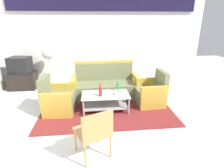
{
  "coord_description": "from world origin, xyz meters",
  "views": [
    {
      "loc": [
        -0.39,
        -3.0,
        2.07
      ],
      "look_at": [
        0.02,
        0.89,
        0.65
      ],
      "focal_mm": 28.83,
      "sensor_mm": 36.0,
      "label": 1
    }
  ],
  "objects_px": {
    "pedestal_fan": "(48,56)",
    "cup": "(117,92)",
    "armchair_right": "(150,93)",
    "bottle_red": "(100,91)",
    "coffee_table": "(106,100)",
    "bottle_green": "(118,87)",
    "tv_stand": "(23,81)",
    "armchair_left": "(58,100)",
    "wicker_chair": "(94,131)",
    "couch": "(105,86)",
    "television": "(20,65)"
  },
  "relations": [
    {
      "from": "bottle_green",
      "to": "cup",
      "type": "bearing_deg",
      "value": -105.84
    },
    {
      "from": "coffee_table",
      "to": "cup",
      "type": "height_order",
      "value": "cup"
    },
    {
      "from": "tv_stand",
      "to": "bottle_red",
      "type": "bearing_deg",
      "value": -37.15
    },
    {
      "from": "bottle_green",
      "to": "cup",
      "type": "relative_size",
      "value": 2.61
    },
    {
      "from": "television",
      "to": "pedestal_fan",
      "type": "relative_size",
      "value": 0.53
    },
    {
      "from": "bottle_green",
      "to": "bottle_red",
      "type": "xyz_separation_m",
      "value": [
        -0.44,
        -0.26,
        0.02
      ]
    },
    {
      "from": "bottle_green",
      "to": "tv_stand",
      "type": "distance_m",
      "value": 3.17
    },
    {
      "from": "couch",
      "to": "television",
      "type": "xyz_separation_m",
      "value": [
        -2.51,
        0.92,
        0.44
      ]
    },
    {
      "from": "armchair_left",
      "to": "armchair_right",
      "type": "height_order",
      "value": "same"
    },
    {
      "from": "armchair_right",
      "to": "bottle_red",
      "type": "xyz_separation_m",
      "value": [
        -1.29,
        -0.32,
        0.24
      ]
    },
    {
      "from": "bottle_red",
      "to": "armchair_left",
      "type": "bearing_deg",
      "value": 171.45
    },
    {
      "from": "couch",
      "to": "television",
      "type": "relative_size",
      "value": 2.71
    },
    {
      "from": "bottle_red",
      "to": "bottle_green",
      "type": "bearing_deg",
      "value": 30.63
    },
    {
      "from": "couch",
      "to": "cup",
      "type": "height_order",
      "value": "couch"
    },
    {
      "from": "coffee_table",
      "to": "bottle_green",
      "type": "xyz_separation_m",
      "value": [
        0.31,
        0.18,
        0.24
      ]
    },
    {
      "from": "cup",
      "to": "couch",
      "type": "bearing_deg",
      "value": 104.73
    },
    {
      "from": "couch",
      "to": "armchair_right",
      "type": "distance_m",
      "value": 1.24
    },
    {
      "from": "coffee_table",
      "to": "bottle_red",
      "type": "height_order",
      "value": "bottle_red"
    },
    {
      "from": "couch",
      "to": "bottle_red",
      "type": "relative_size",
      "value": 6.0
    },
    {
      "from": "coffee_table",
      "to": "bottle_green",
      "type": "bearing_deg",
      "value": 29.46
    },
    {
      "from": "armchair_left",
      "to": "armchair_right",
      "type": "xyz_separation_m",
      "value": [
        2.27,
        0.18,
        0.0
      ]
    },
    {
      "from": "bottle_red",
      "to": "pedestal_fan",
      "type": "xyz_separation_m",
      "value": [
        -1.49,
        1.82,
        0.49
      ]
    },
    {
      "from": "couch",
      "to": "tv_stand",
      "type": "height_order",
      "value": "couch"
    },
    {
      "from": "armchair_right",
      "to": "coffee_table",
      "type": "distance_m",
      "value": 1.19
    },
    {
      "from": "bottle_red",
      "to": "tv_stand",
      "type": "xyz_separation_m",
      "value": [
        -2.34,
        1.77,
        -0.26
      ]
    },
    {
      "from": "armchair_left",
      "to": "coffee_table",
      "type": "bearing_deg",
      "value": 89.47
    },
    {
      "from": "armchair_right",
      "to": "armchair_left",
      "type": "bearing_deg",
      "value": 91.3
    },
    {
      "from": "couch",
      "to": "cup",
      "type": "xyz_separation_m",
      "value": [
        0.21,
        -0.8,
        0.14
      ]
    },
    {
      "from": "wicker_chair",
      "to": "couch",
      "type": "bearing_deg",
      "value": 58.27
    },
    {
      "from": "couch",
      "to": "armchair_right",
      "type": "relative_size",
      "value": 2.14
    },
    {
      "from": "tv_stand",
      "to": "pedestal_fan",
      "type": "distance_m",
      "value": 1.14
    },
    {
      "from": "armchair_right",
      "to": "pedestal_fan",
      "type": "bearing_deg",
      "value": 58.49
    },
    {
      "from": "armchair_right",
      "to": "cup",
      "type": "distance_m",
      "value": 0.96
    },
    {
      "from": "coffee_table",
      "to": "tv_stand",
      "type": "distance_m",
      "value": 2.99
    },
    {
      "from": "cup",
      "to": "wicker_chair",
      "type": "xyz_separation_m",
      "value": [
        -0.53,
        -1.53,
        0.03
      ]
    },
    {
      "from": "coffee_table",
      "to": "cup",
      "type": "xyz_separation_m",
      "value": [
        0.26,
        -0.02,
        0.19
      ]
    },
    {
      "from": "armchair_left",
      "to": "coffee_table",
      "type": "distance_m",
      "value": 1.11
    },
    {
      "from": "armchair_right",
      "to": "television",
      "type": "height_order",
      "value": "television"
    },
    {
      "from": "bottle_red",
      "to": "pedestal_fan",
      "type": "relative_size",
      "value": 0.24
    },
    {
      "from": "coffee_table",
      "to": "wicker_chair",
      "type": "height_order",
      "value": "wicker_chair"
    },
    {
      "from": "pedestal_fan",
      "to": "cup",
      "type": "bearing_deg",
      "value": -43.35
    },
    {
      "from": "cup",
      "to": "pedestal_fan",
      "type": "relative_size",
      "value": 0.08
    },
    {
      "from": "armchair_right",
      "to": "wicker_chair",
      "type": "height_order",
      "value": "armchair_right"
    },
    {
      "from": "armchair_right",
      "to": "wicker_chair",
      "type": "bearing_deg",
      "value": 138.12
    },
    {
      "from": "couch",
      "to": "tv_stand",
      "type": "bearing_deg",
      "value": -21.53
    },
    {
      "from": "pedestal_fan",
      "to": "wicker_chair",
      "type": "relative_size",
      "value": 1.51
    },
    {
      "from": "couch",
      "to": "armchair_right",
      "type": "xyz_separation_m",
      "value": [
        1.12,
        -0.54,
        -0.03
      ]
    },
    {
      "from": "couch",
      "to": "tv_stand",
      "type": "distance_m",
      "value": 2.67
    },
    {
      "from": "armchair_right",
      "to": "bottle_red",
      "type": "height_order",
      "value": "armchair_right"
    },
    {
      "from": "bottle_green",
      "to": "wicker_chair",
      "type": "bearing_deg",
      "value": -108.85
    }
  ]
}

